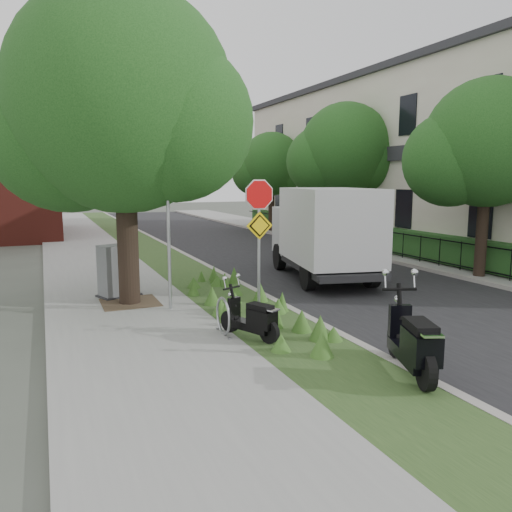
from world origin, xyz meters
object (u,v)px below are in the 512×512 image
at_px(scooter_near, 255,322).
at_px(utility_cabinet, 118,272).
at_px(scooter_far, 415,349).
at_px(sign_assembly, 259,219).
at_px(box_truck, 324,229).

bearing_deg(scooter_near, utility_cabinet, 111.75).
relative_size(scooter_near, utility_cabinet, 1.03).
distance_m(scooter_far, utility_cabinet, 8.31).
bearing_deg(sign_assembly, box_truck, 42.26).
bearing_deg(utility_cabinet, box_truck, 2.83).
bearing_deg(scooter_near, box_truck, 48.19).
bearing_deg(box_truck, scooter_far, -111.13).
bearing_deg(scooter_far, utility_cabinet, 114.72).
height_order(scooter_far, box_truck, box_truck).
xyz_separation_m(sign_assembly, scooter_near, (-0.83, -1.72, -1.86)).
distance_m(sign_assembly, utility_cabinet, 4.42).
distance_m(scooter_near, utility_cabinet, 5.19).
relative_size(sign_assembly, scooter_near, 2.27).
height_order(sign_assembly, utility_cabinet, sign_assembly).
distance_m(sign_assembly, scooter_near, 2.66).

